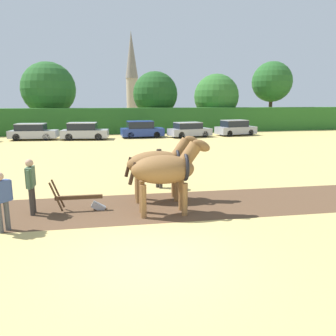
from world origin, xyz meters
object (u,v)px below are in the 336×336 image
object	(u,v)px
tree_center	(155,94)
draft_horse_lead_right	(160,163)
parked_car_center_left	(33,132)
plow	(83,201)
parked_car_right	(189,130)
tree_center_right	(216,97)
farmer_beside_team	(159,166)
tree_center_left	(49,89)
parked_car_far_right	(235,128)
draft_horse_lead_left	(166,170)
parked_car_center_right	(142,130)
parked_car_center	(84,131)
tree_right	(272,82)
church_spire	(132,72)
farmer_at_plow	(31,182)
farmer_onlooker_left	(1,198)

from	to	relation	value
tree_center	draft_horse_lead_right	size ratio (longest dim) A/B	2.50
parked_car_center_left	plow	bearing A→B (deg)	-71.20
parked_car_center_left	parked_car_right	distance (m)	14.58
tree_center_right	draft_horse_lead_right	world-z (taller)	tree_center_right
plow	farmer_beside_team	size ratio (longest dim) A/B	1.08
tree_center_left	parked_car_far_right	world-z (taller)	tree_center_left
draft_horse_lead_left	parked_car_center_right	world-z (taller)	draft_horse_lead_left
parked_car_center_left	parked_car_right	xyz separation A→B (m)	(14.55, -0.79, -0.02)
tree_center_right	tree_center	bearing A→B (deg)	177.09
draft_horse_lead_right	farmer_beside_team	size ratio (longest dim) A/B	1.72
plow	parked_car_center	size ratio (longest dim) A/B	0.39
parked_car_center_right	tree_right	bearing A→B (deg)	19.59
farmer_beside_team	parked_car_center_left	size ratio (longest dim) A/B	0.37
tree_center	parked_car_center_right	distance (m)	8.78
church_spire	parked_car_center	bearing A→B (deg)	-101.01
tree_center_left	plow	bearing A→B (deg)	-80.86
farmer_beside_team	parked_car_center	bearing A→B (deg)	69.30
tree_center_left	parked_car_center	size ratio (longest dim) A/B	1.78
draft_horse_lead_left	parked_car_center_right	bearing A→B (deg)	86.88
church_spire	parked_car_right	bearing A→B (deg)	-89.51
parked_car_right	tree_center	bearing A→B (deg)	92.48
draft_horse_lead_right	parked_car_right	world-z (taller)	draft_horse_lead_right
draft_horse_lead_left	parked_car_far_right	distance (m)	24.90
tree_center	farmer_at_plow	size ratio (longest dim) A/B	3.93
plow	parked_car_far_right	world-z (taller)	parked_car_far_right
tree_center_left	plow	size ratio (longest dim) A/B	4.50
plow	parked_car_center_left	world-z (taller)	parked_car_center_left
tree_right	parked_car_right	xyz separation A→B (m)	(-12.98, -7.94, -5.13)
tree_center	parked_car_center	bearing A→B (deg)	-134.73
parked_car_far_right	church_spire	bearing A→B (deg)	85.64
parked_car_center_left	parked_car_far_right	size ratio (longest dim) A/B	0.99
tree_center_left	tree_center_right	world-z (taller)	tree_center_left
parked_car_center_left	parked_car_far_right	bearing A→B (deg)	4.27
draft_horse_lead_left	draft_horse_lead_right	xyz separation A→B (m)	(0.07, 1.51, -0.08)
draft_horse_lead_left	draft_horse_lead_right	distance (m)	1.51
plow	farmer_at_plow	xyz separation A→B (m)	(-1.54, -0.02, 0.71)
parked_car_center_right	parked_car_far_right	world-z (taller)	parked_car_center_right
parked_car_center_right	parked_car_far_right	distance (m)	9.69
tree_center_left	parked_car_center_left	bearing A→B (deg)	-94.33
farmer_onlooker_left	parked_car_center	size ratio (longest dim) A/B	0.38
farmer_at_plow	parked_car_center	distance (m)	20.59
parked_car_center	parked_car_far_right	distance (m)	15.07
tree_right	plow	xyz separation A→B (m)	(-22.26, -28.42, -5.50)
farmer_at_plow	farmer_onlooker_left	xyz separation A→B (m)	(-0.51, -1.32, -0.08)
church_spire	parked_car_far_right	bearing A→B (deg)	-83.54
tree_center_right	church_spire	size ratio (longest dim) A/B	0.35
parked_car_center_right	farmer_beside_team	bearing A→B (deg)	-98.41
tree_right	parked_car_center	world-z (taller)	tree_right
draft_horse_lead_right	farmer_at_plow	xyz separation A→B (m)	(-4.18, -0.67, -0.30)
tree_center	parked_car_center	xyz separation A→B (m)	(-8.05, -8.13, -3.52)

